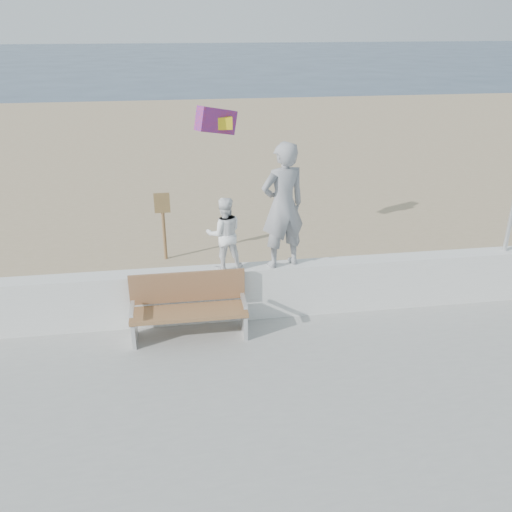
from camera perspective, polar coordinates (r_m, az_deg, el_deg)
The scene contains 8 objects.
ground at distance 7.67m, azimuth 0.52°, elevation -14.86°, with size 220.00×220.00×0.00m, color #293B52.
sand at distance 15.68m, azimuth -4.62°, elevation 6.14°, with size 90.00×40.00×0.08m, color tan.
seawall at distance 8.99m, azimuth -1.45°, elevation -3.76°, with size 30.00×0.35×0.90m, color white.
adult at distance 8.51m, azimuth 2.85°, elevation 5.30°, with size 0.74×0.48×2.02m, color gray.
child at distance 8.53m, azimuth -3.35°, elevation 2.35°, with size 0.58×0.45×1.19m, color white.
bench at distance 8.51m, azimuth -7.10°, elevation -5.20°, with size 1.80×0.57×1.00m.
parafoil_kite at distance 11.25m, azimuth -4.09°, elevation 14.00°, with size 0.92×0.72×0.65m.
sign at distance 11.36m, azimuth -9.73°, elevation 3.70°, with size 0.32×0.07×1.46m.
Camera 1 is at (-0.95, -5.91, 4.80)m, focal length 38.00 mm.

